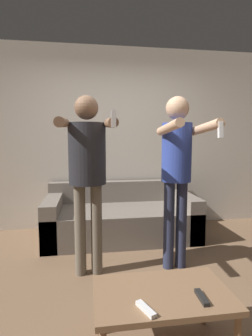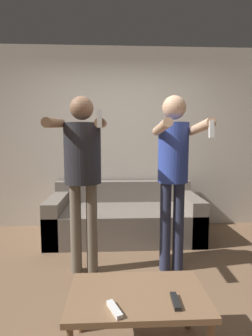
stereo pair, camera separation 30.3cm
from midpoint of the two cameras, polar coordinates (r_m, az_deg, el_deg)
ground_plane at (r=2.56m, az=-1.02°, el=-25.20°), size 14.00×14.00×0.00m
wall_back at (r=4.03m, az=-4.49°, el=6.45°), size 6.40×0.06×2.70m
couch at (r=3.68m, az=-3.57°, el=-10.89°), size 2.00×0.96×0.71m
person_standing_left at (r=2.53m, az=-11.84°, el=1.17°), size 0.48×0.76×1.74m
person_standing_right at (r=2.63m, az=7.85°, el=1.12°), size 0.42×0.72×1.76m
coffee_table at (r=1.80m, az=2.54°, el=-26.59°), size 0.84×0.51×0.41m
remote_near at (r=1.61m, az=-1.78°, el=-28.50°), size 0.09×0.15×0.02m
remote_far at (r=1.72m, az=10.84°, el=-26.06°), size 0.04×0.15×0.02m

